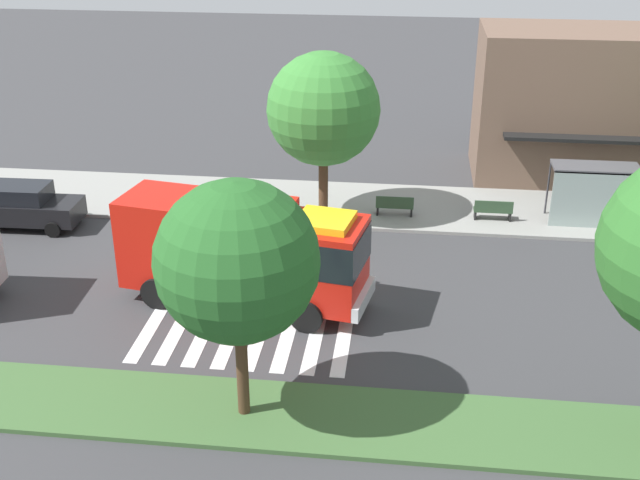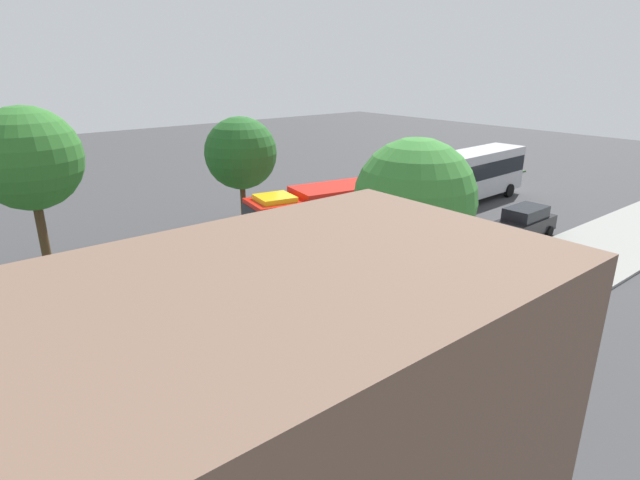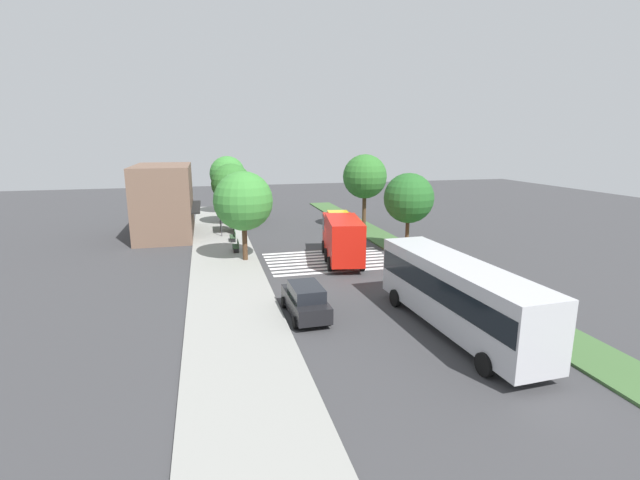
% 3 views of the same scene
% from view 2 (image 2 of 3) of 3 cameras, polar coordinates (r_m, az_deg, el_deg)
% --- Properties ---
extents(ground_plane, '(120.00, 120.00, 0.00)m').
position_cam_2_polar(ground_plane, '(25.48, -1.27, -3.00)').
color(ground_plane, '#38383A').
extents(sidewalk, '(60.00, 5.20, 0.14)m').
position_cam_2_polar(sidewalk, '(20.26, 13.26, -9.56)').
color(sidewalk, gray).
rests_on(sidewalk, ground_plane).
extents(median_strip, '(60.00, 3.00, 0.14)m').
position_cam_2_polar(median_strip, '(31.00, -9.32, 1.01)').
color(median_strip, '#3D6033').
rests_on(median_strip, ground_plane).
extents(crosswalk, '(6.75, 10.01, 0.01)m').
position_cam_2_polar(crosswalk, '(26.29, 1.10, -2.27)').
color(crosswalk, silver).
rests_on(crosswalk, ground_plane).
extents(fire_truck, '(8.74, 3.84, 3.63)m').
position_cam_2_polar(fire_truck, '(26.44, 0.27, 2.53)').
color(fire_truck, red).
rests_on(fire_truck, ground_plane).
extents(parked_car_west, '(4.69, 2.11, 1.84)m').
position_cam_2_polar(parked_car_west, '(31.51, 21.80, 1.80)').
color(parked_car_west, black).
rests_on(parked_car_west, ground_plane).
extents(transit_bus, '(11.91, 3.26, 3.65)m').
position_cam_2_polar(transit_bus, '(37.91, 16.00, 7.14)').
color(transit_bus, '#B2B2B7').
rests_on(transit_bus, ground_plane).
extents(bus_stop_shelter, '(3.50, 1.40, 2.46)m').
position_cam_2_polar(bus_stop_shelter, '(14.34, -20.18, -14.95)').
color(bus_stop_shelter, '#4C4C51').
rests_on(bus_stop_shelter, sidewalk).
extents(bench_near_shelter, '(1.60, 0.50, 0.90)m').
position_cam_2_polar(bench_near_shelter, '(16.43, -6.06, -14.41)').
color(bench_near_shelter, '#2D472D').
rests_on(bench_near_shelter, sidewalk).
extents(bench_west_of_shelter, '(1.60, 0.50, 0.90)m').
position_cam_2_polar(bench_west_of_shelter, '(18.62, 4.76, -9.97)').
color(bench_west_of_shelter, '#2D472D').
rests_on(bench_west_of_shelter, sidewalk).
extents(sidewalk_tree_far_west, '(4.60, 4.60, 6.99)m').
position_cam_2_polar(sidewalk_tree_far_west, '(19.41, 10.56, 4.49)').
color(sidewalk_tree_far_west, '#47301E').
rests_on(sidewalk_tree_far_west, sidewalk).
extents(median_tree_far_west, '(4.18, 4.18, 6.65)m').
position_cam_2_polar(median_tree_far_west, '(30.17, -8.87, 9.57)').
color(median_tree_far_west, '#47301E').
rests_on(median_tree_far_west, median_strip).
extents(median_tree_west, '(4.65, 4.65, 7.80)m').
position_cam_2_polar(median_tree_west, '(26.35, -29.86, 7.88)').
color(median_tree_west, '#47301E').
rests_on(median_tree_west, median_strip).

